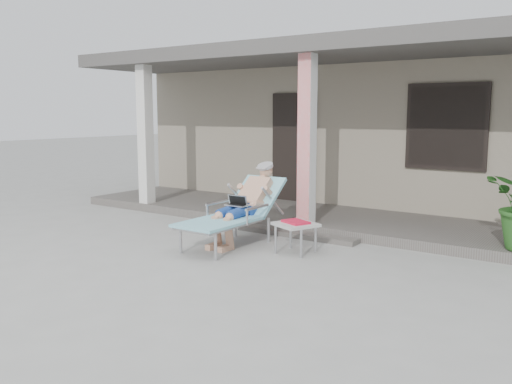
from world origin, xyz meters
The scene contains 7 objects.
ground centered at (0.00, 0.00, 0.00)m, with size 60.00×60.00×0.00m, color #9E9E99.
house centered at (0.00, 6.50, 1.67)m, with size 10.40×5.40×3.30m.
porch_deck centered at (0.00, 3.00, 0.07)m, with size 10.00×2.00×0.15m, color #605B56.
porch_overhang centered at (0.00, 2.95, 2.79)m, with size 10.00×2.30×2.85m.
porch_step centered at (0.00, 1.85, 0.04)m, with size 2.00×0.30×0.07m, color #605B56.
lounger centered at (-0.46, 1.01, 0.75)m, with size 0.74×1.90×1.22m.
side_table centered at (0.49, 0.99, 0.37)m, with size 0.65×0.65×0.44m.
Camera 1 is at (4.07, -5.19, 1.89)m, focal length 38.00 mm.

